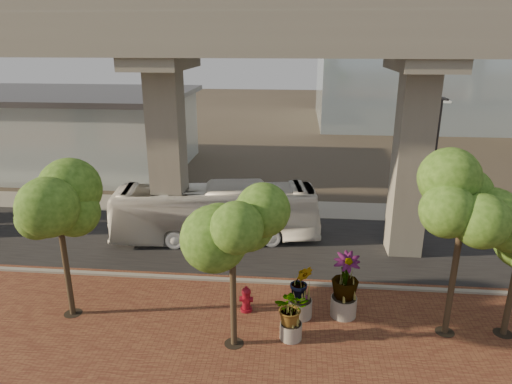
# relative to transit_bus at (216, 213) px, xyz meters

# --- Properties ---
(ground) EXTENTS (160.00, 160.00, 0.00)m
(ground) POSITION_rel_transit_bus_xyz_m (3.72, -2.50, -1.53)
(ground) COLOR #3A332A
(ground) RESTS_ON ground
(brick_plaza) EXTENTS (70.00, 13.00, 0.06)m
(brick_plaza) POSITION_rel_transit_bus_xyz_m (3.72, -10.50, -1.50)
(brick_plaza) COLOR brown
(brick_plaza) RESTS_ON ground
(asphalt_road) EXTENTS (90.00, 8.00, 0.04)m
(asphalt_road) POSITION_rel_transit_bus_xyz_m (3.72, -0.50, -1.51)
(asphalt_road) COLOR black
(asphalt_road) RESTS_ON ground
(curb_strip) EXTENTS (70.00, 0.25, 0.16)m
(curb_strip) POSITION_rel_transit_bus_xyz_m (3.72, -4.50, -1.45)
(curb_strip) COLOR gray
(curb_strip) RESTS_ON ground
(far_sidewalk) EXTENTS (90.00, 3.00, 0.06)m
(far_sidewalk) POSITION_rel_transit_bus_xyz_m (3.72, 5.00, -1.50)
(far_sidewalk) COLOR gray
(far_sidewalk) RESTS_ON ground
(transit_viaduct) EXTENTS (72.00, 5.60, 12.40)m
(transit_viaduct) POSITION_rel_transit_bus_xyz_m (3.72, -0.50, 5.76)
(transit_viaduct) COLOR gray
(transit_viaduct) RESTS_ON ground
(station_pavilion) EXTENTS (23.00, 13.00, 6.30)m
(station_pavilion) POSITION_rel_transit_bus_xyz_m (-16.28, 13.50, 1.69)
(station_pavilion) COLOR silver
(station_pavilion) RESTS_ON ground
(transit_bus) EXTENTS (11.22, 4.14, 3.06)m
(transit_bus) POSITION_rel_transit_bus_xyz_m (0.00, 0.00, 0.00)
(transit_bus) COLOR white
(transit_bus) RESTS_ON ground
(fire_hydrant) EXTENTS (0.54, 0.48, 1.07)m
(fire_hydrant) POSITION_rel_transit_bus_xyz_m (2.41, -6.75, -0.95)
(fire_hydrant) COLOR maroon
(fire_hydrant) RESTS_ON ground
(planter_front) EXTENTS (1.77, 1.77, 1.94)m
(planter_front) POSITION_rel_transit_bus_xyz_m (4.22, -8.36, -0.29)
(planter_front) COLOR #A7A196
(planter_front) RESTS_ON ground
(planter_right) EXTENTS (2.47, 2.47, 2.64)m
(planter_right) POSITION_rel_transit_bus_xyz_m (6.22, -6.71, 0.13)
(planter_right) COLOR #9F9B90
(planter_right) RESTS_ON ground
(planter_left) EXTENTS (2.04, 2.04, 2.25)m
(planter_left) POSITION_rel_transit_bus_xyz_m (4.54, -6.93, -0.10)
(planter_left) COLOR #ADA49C
(planter_left) RESTS_ON ground
(street_tree_far_west) EXTENTS (3.54, 3.54, 6.19)m
(street_tree_far_west) POSITION_rel_transit_bus_xyz_m (-4.38, -7.62, 3.09)
(street_tree_far_west) COLOR #443727
(street_tree_far_west) RESTS_ON ground
(street_tree_near_west) EXTENTS (3.76, 3.76, 6.13)m
(street_tree_near_west) POSITION_rel_transit_bus_xyz_m (2.22, -8.87, 2.93)
(street_tree_near_west) COLOR #443727
(street_tree_near_west) RESTS_ON ground
(street_tree_near_east) EXTENTS (3.50, 3.50, 6.73)m
(street_tree_near_east) POSITION_rel_transit_bus_xyz_m (9.88, -7.46, 3.64)
(street_tree_near_east) COLOR #443727
(street_tree_near_east) RESTS_ON ground
(streetlamp_west) EXTENTS (0.38, 1.10, 7.58)m
(streetlamp_west) POSITION_rel_transit_bus_xyz_m (-4.14, 4.18, 2.90)
(streetlamp_west) COLOR #2D2D32
(streetlamp_west) RESTS_ON ground
(streetlamp_east) EXTENTS (0.36, 1.06, 7.33)m
(streetlamp_east) POSITION_rel_transit_bus_xyz_m (12.00, 3.45, 2.75)
(streetlamp_east) COLOR #29292E
(streetlamp_east) RESTS_ON ground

